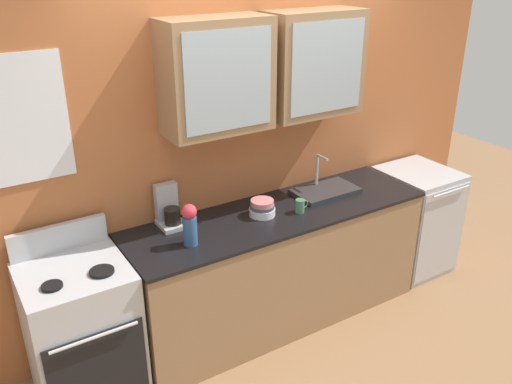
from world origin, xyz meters
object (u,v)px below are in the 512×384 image
coffee_maker (169,210)px  bowl_stack (262,208)px  vase (190,224)px  dishwasher (414,219)px  stove_range (83,333)px  cup_near_sink (300,206)px  sink_faucet (325,190)px

coffee_maker → bowl_stack: bearing=-19.3°
coffee_maker → vase: bearing=-89.7°
bowl_stack → vase: vase is taller
vase → dishwasher: (2.20, 0.08, -0.61)m
vase → stove_range: bearing=173.2°
stove_range → coffee_maker: (0.72, 0.24, 0.56)m
dishwasher → bowl_stack: bearing=179.1°
stove_range → vase: 0.95m
vase → cup_near_sink: bearing=0.2°
bowl_stack → vase: (-0.61, -0.11, 0.09)m
vase → coffee_maker: bearing=90.3°
sink_faucet → stove_range: bearing=-177.4°
stove_range → coffee_maker: coffee_maker is taller
stove_range → vase: size_ratio=3.90×
dishwasher → coffee_maker: 2.28m
coffee_maker → dishwasher: bearing=-6.3°
stove_range → vase: bearing=-6.8°
bowl_stack → cup_near_sink: bearing=-22.4°
sink_faucet → coffee_maker: 1.25m
cup_near_sink → dishwasher: (1.33, 0.08, -0.51)m
stove_range → bowl_stack: stove_range is taller
vase → dishwasher: vase is taller
dishwasher → stove_range: bearing=179.9°
vase → sink_faucet: bearing=8.1°
stove_range → bowl_stack: size_ratio=5.90×
stove_range → bowl_stack: (1.34, 0.02, 0.51)m
stove_range → sink_faucet: (1.96, 0.09, 0.47)m
sink_faucet → bowl_stack: bearing=-173.8°
dishwasher → coffee_maker: (-2.20, 0.24, 0.57)m
bowl_stack → cup_near_sink: bowl_stack is taller
dishwasher → sink_faucet: bearing=174.5°
bowl_stack → cup_near_sink: (0.26, -0.11, -0.01)m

